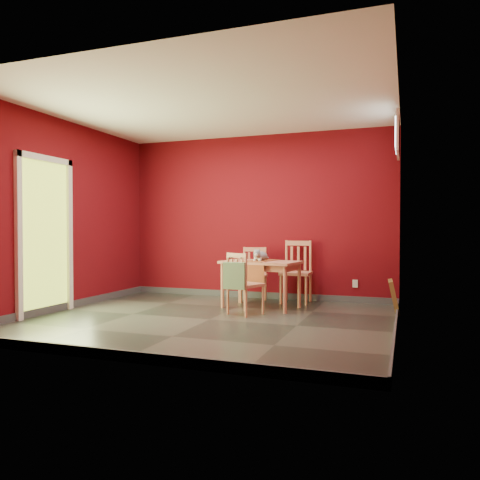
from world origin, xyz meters
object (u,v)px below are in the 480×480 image
(chair_far_right, at_px, (297,271))
(picture_frame, at_px, (394,297))
(chair_far_left, at_px, (254,274))
(cat, at_px, (261,254))
(dining_table, at_px, (261,267))
(chair_near, at_px, (243,283))
(tote_bag, at_px, (235,276))

(chair_far_right, bearing_deg, picture_frame, -19.96)
(chair_far_left, bearing_deg, cat, -62.59)
(chair_far_right, xyz_separation_m, cat, (-0.39, -0.64, 0.29))
(chair_far_left, height_order, picture_frame, chair_far_left)
(dining_table, distance_m, cat, 0.18)
(cat, height_order, picture_frame, cat)
(dining_table, height_order, cat, cat)
(chair_far_left, xyz_separation_m, chair_far_right, (0.66, 0.12, 0.06))
(chair_far_left, distance_m, chair_near, 1.18)
(chair_far_right, distance_m, cat, 0.81)
(picture_frame, bearing_deg, chair_far_left, 169.13)
(chair_far_right, bearing_deg, dining_table, -119.39)
(chair_far_left, relative_size, picture_frame, 1.85)
(chair_far_right, height_order, tote_bag, chair_far_right)
(chair_near, xyz_separation_m, picture_frame, (1.89, 0.75, -0.20))
(dining_table, bearing_deg, cat, 119.23)
(chair_far_left, relative_size, chair_near, 1.03)
(cat, bearing_deg, chair_near, -82.29)
(chair_far_right, relative_size, cat, 2.48)
(cat, distance_m, picture_frame, 1.93)
(dining_table, bearing_deg, picture_frame, 4.36)
(chair_far_right, relative_size, picture_frame, 2.08)
(cat, relative_size, picture_frame, 0.84)
(chair_near, relative_size, tote_bag, 2.00)
(chair_far_left, relative_size, tote_bag, 2.06)
(dining_table, distance_m, chair_near, 0.64)
(dining_table, bearing_deg, chair_near, -95.27)
(chair_far_right, distance_m, picture_frame, 1.57)
(chair_far_right, height_order, picture_frame, chair_far_right)
(dining_table, height_order, chair_far_left, chair_far_left)
(chair_far_right, relative_size, tote_bag, 2.32)
(chair_far_right, distance_m, chair_near, 1.35)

